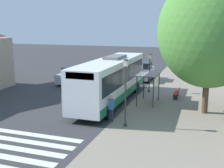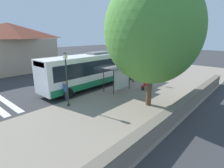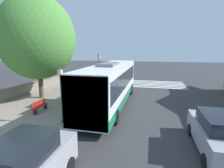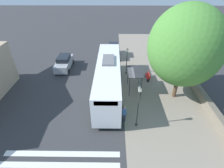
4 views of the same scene
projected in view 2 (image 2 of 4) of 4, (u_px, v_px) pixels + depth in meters
ground_plane at (105, 88)px, 18.86m from camera, size 120.00×120.00×0.00m
sidewalk_plaza at (141, 98)px, 15.98m from camera, size 9.00×44.00×0.02m
stone_wall at (187, 104)px, 13.24m from camera, size 0.60×20.00×1.07m
background_building at (11, 47)px, 26.12m from camera, size 6.65×12.50×7.30m
bus at (94, 69)px, 19.25m from camera, size 2.69×12.28×3.76m
bus_shelter at (118, 71)px, 17.52m from camera, size 1.60×2.85×2.49m
pedestrian at (65, 89)px, 15.02m from camera, size 0.34×0.24×1.80m
bench at (147, 85)px, 18.48m from camera, size 0.40×1.60×0.88m
street_lamp_near at (66, 75)px, 13.52m from camera, size 0.28×0.28×4.34m
street_lamp_far at (134, 64)px, 20.80m from camera, size 0.28×0.28×3.71m
shade_tree at (153, 31)px, 12.85m from camera, size 7.18×7.18×9.85m
parked_car_behind_bus at (145, 66)px, 26.44m from camera, size 1.92×4.20×2.09m
parked_car_far_lane at (93, 65)px, 27.86m from camera, size 1.95×4.59×1.86m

